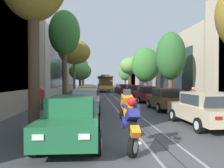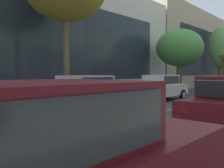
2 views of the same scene
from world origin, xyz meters
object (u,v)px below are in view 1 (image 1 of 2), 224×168
object	(u,v)px
parked_car_white_fifth_left	(89,90)
street_tree_kerb_right_mid	(146,65)
parked_car_maroon_mid_right	(146,94)
cable_car_trolley	(105,83)
motorcycle_with_rider	(130,120)
parked_car_beige_near_right	(203,109)
parked_car_grey_sixth_right	(121,88)
parked_car_yellow_mid_left	(86,95)
street_tree_kerb_right_fourth	(130,66)
street_tree_kerb_left_fourth	(80,71)
street_tree_kerb_left_mid	(74,52)
parked_car_maroon_fifth_right	(125,89)
pedestrian_on_right_pavement	(193,96)
parked_car_silver_second_left	(86,101)
pedestrian_on_left_pavement	(41,97)
fire_hydrant	(217,112)
street_tree_kerb_right_second	(171,56)
parked_car_maroon_fourth_right	(133,91)
parked_car_brown_second_right	(165,99)
parked_car_green_near_left	(72,119)
street_tree_kerb_right_far	(125,72)
parked_car_silver_fourth_left	(89,92)
street_tree_kerb_left_far	(83,69)
street_tree_kerb_left_second	(64,34)

from	to	relation	value
parked_car_white_fifth_left	street_tree_kerb_right_mid	bearing A→B (deg)	-35.53
parked_car_maroon_mid_right	street_tree_kerb_right_mid	size ratio (longest dim) A/B	0.68
cable_car_trolley	motorcycle_with_rider	world-z (taller)	cable_car_trolley
parked_car_beige_near_right	parked_car_grey_sixth_right	xyz separation A→B (m)	(0.04, 31.08, 0.00)
parked_car_yellow_mid_left	street_tree_kerb_right_fourth	world-z (taller)	street_tree_kerb_right_fourth
cable_car_trolley	street_tree_kerb_left_fourth	bearing A→B (deg)	-139.63
street_tree_kerb_left_mid	parked_car_maroon_fifth_right	bearing A→B (deg)	41.87
street_tree_kerb_right_mid	pedestrian_on_right_pavement	world-z (taller)	street_tree_kerb_right_mid
parked_car_silver_second_left	pedestrian_on_left_pavement	distance (m)	3.92
cable_car_trolley	fire_hydrant	world-z (taller)	cable_car_trolley
parked_car_yellow_mid_left	street_tree_kerb_right_second	bearing A→B (deg)	-16.39
street_tree_kerb_left_fourth	parked_car_silver_second_left	bearing A→B (deg)	-85.86
motorcycle_with_rider	pedestrian_on_right_pavement	size ratio (longest dim) A/B	1.16
street_tree_kerb_right_fourth	parked_car_maroon_fourth_right	bearing A→B (deg)	-97.65
parked_car_silver_second_left	parked_car_brown_second_right	xyz separation A→B (m)	(5.77, 1.11, 0.00)
cable_car_trolley	parked_car_grey_sixth_right	bearing A→B (deg)	-38.91
parked_car_maroon_mid_right	pedestrian_on_left_pavement	size ratio (longest dim) A/B	2.59
parked_car_green_near_left	parked_car_maroon_fifth_right	distance (m)	27.32
parked_car_beige_near_right	cable_car_trolley	xyz separation A→B (m)	(-2.85, 33.41, 0.86)
parked_car_maroon_fifth_right	pedestrian_on_left_pavement	world-z (taller)	pedestrian_on_left_pavement
street_tree_kerb_right_second	street_tree_kerb_right_fourth	distance (m)	20.27
street_tree_kerb_right_far	cable_car_trolley	bearing A→B (deg)	-133.45
parked_car_yellow_mid_left	parked_car_maroon_fourth_right	bearing A→B (deg)	51.47
parked_car_white_fifth_left	parked_car_silver_fourth_left	bearing A→B (deg)	-88.82
parked_car_white_fifth_left	pedestrian_on_left_pavement	xyz separation A→B (m)	(-3.20, -16.94, 0.16)
street_tree_kerb_left_far	street_tree_kerb_right_mid	bearing A→B (deg)	-66.78
parked_car_green_near_left	parked_car_white_fifth_left	size ratio (longest dim) A/B	1.00
parked_car_white_fifth_left	parked_car_brown_second_right	world-z (taller)	same
street_tree_kerb_left_second	street_tree_kerb_right_mid	world-z (taller)	street_tree_kerb_left_second
street_tree_kerb_right_fourth	fire_hydrant	bearing A→B (deg)	-89.90
parked_car_silver_second_left	motorcycle_with_rider	size ratio (longest dim) A/B	2.36
parked_car_green_near_left	street_tree_kerb_left_mid	size ratio (longest dim) A/B	0.61
parked_car_white_fifth_left	pedestrian_on_left_pavement	distance (m)	17.24
street_tree_kerb_left_far	street_tree_kerb_right_fourth	world-z (taller)	street_tree_kerb_left_far
parked_car_grey_sixth_right	cable_car_trolley	world-z (taller)	cable_car_trolley
street_tree_kerb_left_mid	street_tree_kerb_right_second	distance (m)	12.81
street_tree_kerb_left_far	street_tree_kerb_right_far	bearing A→B (deg)	-6.23
parked_car_maroon_fourth_right	fire_hydrant	bearing A→B (deg)	-84.88
parked_car_beige_near_right	street_tree_kerb_left_second	distance (m)	12.89
parked_car_silver_second_left	street_tree_kerb_left_far	bearing A→B (deg)	92.87
parked_car_maroon_fourth_right	pedestrian_on_left_pavement	distance (m)	14.61
parked_car_silver_fourth_left	parked_car_white_fifth_left	world-z (taller)	same
parked_car_brown_second_right	street_tree_kerb_right_second	world-z (taller)	street_tree_kerb_right_second
parked_car_maroon_fourth_right	street_tree_kerb_right_far	xyz separation A→B (m)	(1.98, 20.19, 3.34)
street_tree_kerb_left_fourth	parked_car_yellow_mid_left	bearing A→B (deg)	-84.83
parked_car_maroon_fourth_right	street_tree_kerb_left_far	xyz separation A→B (m)	(-7.36, 21.21, 3.85)
parked_car_silver_second_left	pedestrian_on_left_pavement	world-z (taller)	pedestrian_on_left_pavement
pedestrian_on_right_pavement	cable_car_trolley	bearing A→B (deg)	102.78
parked_car_white_fifth_left	street_tree_kerb_right_fourth	world-z (taller)	street_tree_kerb_right_fourth
pedestrian_on_left_pavement	street_tree_kerb_left_fourth	bearing A→B (deg)	86.10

